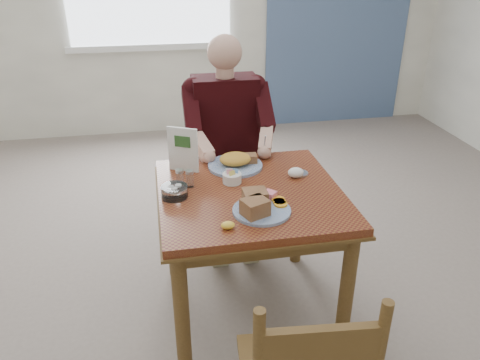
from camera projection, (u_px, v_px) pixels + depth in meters
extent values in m
plane|color=#72645C|center=(249.00, 307.00, 2.66)|extent=(6.00, 6.00, 0.00)
ellipsoid|color=yellow|center=(228.00, 225.00, 2.00)|extent=(0.07, 0.05, 0.03)
ellipsoid|color=white|center=(296.00, 173.00, 2.45)|extent=(0.10, 0.09, 0.05)
cylinder|color=silver|center=(300.00, 173.00, 2.49)|extent=(0.11, 0.11, 0.01)
cube|color=white|center=(153.00, 47.00, 4.79)|extent=(1.72, 0.04, 0.06)
cube|color=brown|center=(250.00, 194.00, 2.33)|extent=(0.90, 0.90, 0.04)
cube|color=brown|center=(250.00, 199.00, 2.34)|extent=(0.92, 0.92, 0.01)
cylinder|color=brown|center=(182.00, 316.00, 2.09)|extent=(0.07, 0.07, 0.71)
cylinder|color=brown|center=(346.00, 294.00, 2.22)|extent=(0.07, 0.07, 0.71)
cylinder|color=brown|center=(172.00, 225.00, 2.78)|extent=(0.07, 0.07, 0.71)
cylinder|color=brown|center=(298.00, 213.00, 2.91)|extent=(0.07, 0.07, 0.71)
cube|color=brown|center=(268.00, 250.00, 2.02)|extent=(0.80, 0.03, 0.08)
cube|color=brown|center=(236.00, 173.00, 2.71)|extent=(0.80, 0.03, 0.08)
cube|color=brown|center=(172.00, 213.00, 2.30)|extent=(0.03, 0.80, 0.08)
cube|color=brown|center=(323.00, 199.00, 2.43)|extent=(0.03, 0.80, 0.08)
cylinder|color=brown|center=(204.00, 224.00, 3.03)|extent=(0.04, 0.04, 0.45)
cylinder|color=brown|center=(258.00, 219.00, 3.09)|extent=(0.04, 0.04, 0.45)
cylinder|color=brown|center=(198.00, 198.00, 3.34)|extent=(0.04, 0.04, 0.45)
cylinder|color=brown|center=(247.00, 194.00, 3.40)|extent=(0.04, 0.04, 0.45)
cube|color=brown|center=(227.00, 177.00, 3.11)|extent=(0.42, 0.42, 0.03)
cylinder|color=brown|center=(195.00, 136.00, 3.13)|extent=(0.04, 0.04, 0.50)
cylinder|color=brown|center=(248.00, 133.00, 3.19)|extent=(0.04, 0.04, 0.50)
cube|color=brown|center=(222.00, 120.00, 3.12)|extent=(0.38, 0.03, 0.14)
cube|color=brown|center=(321.00, 347.00, 1.35)|extent=(0.38, 0.07, 0.14)
cube|color=tan|center=(214.00, 176.00, 2.95)|extent=(0.13, 0.38, 0.12)
cube|color=tan|center=(245.00, 173.00, 2.99)|extent=(0.13, 0.38, 0.12)
cube|color=tan|center=(219.00, 231.00, 2.93)|extent=(0.10, 0.10, 0.48)
cube|color=tan|center=(250.00, 228.00, 2.96)|extent=(0.10, 0.10, 0.48)
cube|color=black|center=(225.00, 122.00, 2.97)|extent=(0.40, 0.22, 0.58)
sphere|color=black|center=(194.00, 89.00, 2.84)|extent=(0.15, 0.15, 0.15)
sphere|color=black|center=(255.00, 86.00, 2.90)|extent=(0.15, 0.15, 0.15)
cylinder|color=tan|center=(225.00, 74.00, 2.81)|extent=(0.11, 0.11, 0.08)
sphere|color=tan|center=(225.00, 52.00, 2.76)|extent=(0.21, 0.21, 0.21)
cube|color=black|center=(191.00, 111.00, 2.78)|extent=(0.09, 0.29, 0.27)
cube|color=black|center=(263.00, 107.00, 2.85)|extent=(0.09, 0.29, 0.27)
sphere|color=black|center=(194.00, 134.00, 2.72)|extent=(0.09, 0.09, 0.09)
sphere|color=black|center=(267.00, 129.00, 2.79)|extent=(0.09, 0.09, 0.09)
cube|color=tan|center=(201.00, 145.00, 2.66)|extent=(0.14, 0.23, 0.14)
cube|color=tan|center=(266.00, 140.00, 2.73)|extent=(0.14, 0.23, 0.14)
sphere|color=tan|center=(208.00, 156.00, 2.60)|extent=(0.08, 0.08, 0.08)
sphere|color=tan|center=(264.00, 152.00, 2.66)|extent=(0.08, 0.08, 0.08)
cylinder|color=silver|center=(264.00, 144.00, 2.64)|extent=(0.01, 0.05, 0.12)
cylinder|color=white|center=(262.00, 211.00, 2.13)|extent=(0.32, 0.32, 0.01)
cube|color=#AC7E4C|center=(255.00, 207.00, 2.06)|extent=(0.14, 0.13, 0.07)
cube|color=#AC7E4C|center=(255.00, 198.00, 2.14)|extent=(0.11, 0.09, 0.07)
cylinder|color=orange|center=(281.00, 204.00, 2.16)|extent=(0.07, 0.07, 0.01)
cylinder|color=orange|center=(279.00, 202.00, 2.18)|extent=(0.08, 0.08, 0.01)
cylinder|color=orange|center=(278.00, 199.00, 2.20)|extent=(0.09, 0.09, 0.01)
cube|color=pink|center=(270.00, 194.00, 2.22)|extent=(0.07, 0.07, 0.03)
cylinder|color=white|center=(235.00, 166.00, 2.57)|extent=(0.32, 0.32, 0.02)
ellipsoid|color=yellow|center=(235.00, 159.00, 2.55)|extent=(0.18, 0.16, 0.06)
cube|color=#AC7E4C|center=(247.00, 158.00, 2.58)|extent=(0.12, 0.07, 0.04)
cylinder|color=white|center=(232.00, 178.00, 2.39)|extent=(0.11, 0.11, 0.05)
cube|color=pink|center=(230.00, 172.00, 2.37)|extent=(0.04, 0.01, 0.02)
cube|color=#6699D8|center=(235.00, 171.00, 2.38)|extent=(0.04, 0.03, 0.02)
cube|color=#EAD159|center=(232.00, 173.00, 2.36)|extent=(0.04, 0.03, 0.02)
cube|color=white|center=(229.00, 171.00, 2.39)|extent=(0.04, 0.02, 0.02)
cylinder|color=white|center=(180.00, 179.00, 2.35)|extent=(0.05, 0.05, 0.07)
cylinder|color=silver|center=(179.00, 171.00, 2.33)|extent=(0.05, 0.05, 0.02)
cylinder|color=white|center=(190.00, 180.00, 2.35)|extent=(0.05, 0.05, 0.07)
cylinder|color=silver|center=(189.00, 172.00, 2.33)|extent=(0.05, 0.05, 0.02)
cylinder|color=white|center=(174.00, 192.00, 2.25)|extent=(0.14, 0.14, 0.06)
cylinder|color=white|center=(171.00, 188.00, 2.24)|extent=(0.03, 0.03, 0.02)
cylinder|color=white|center=(178.00, 187.00, 2.25)|extent=(0.03, 0.03, 0.02)
cylinder|color=white|center=(174.00, 190.00, 2.22)|extent=(0.03, 0.03, 0.02)
cube|color=white|center=(183.00, 150.00, 2.48)|extent=(0.15, 0.09, 0.25)
cube|color=#2D5926|center=(182.00, 142.00, 2.45)|extent=(0.08, 0.04, 0.06)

